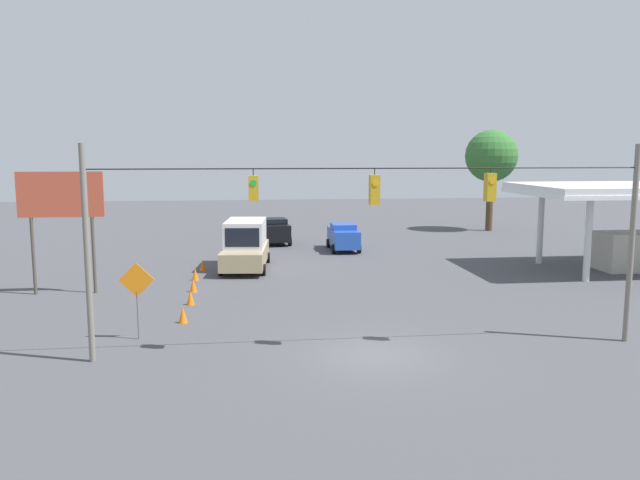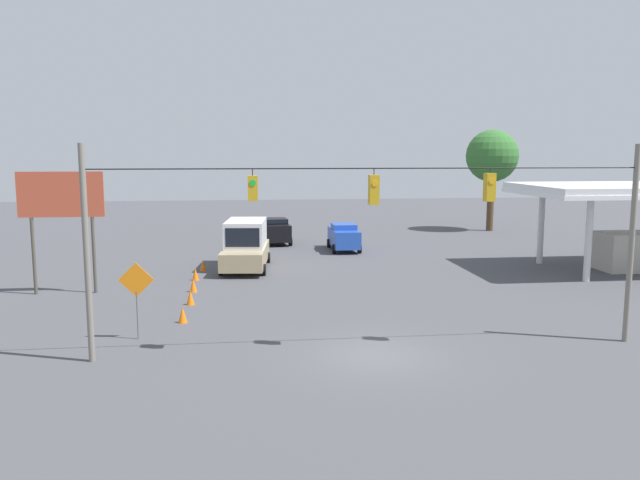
% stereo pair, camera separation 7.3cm
% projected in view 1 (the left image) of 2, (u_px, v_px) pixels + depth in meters
% --- Properties ---
extents(ground_plane, '(140.00, 140.00, 0.00)m').
position_uv_depth(ground_plane, '(375.00, 355.00, 20.98)').
color(ground_plane, '#47474C').
extents(overhead_signal_span, '(18.82, 0.38, 7.06)m').
position_uv_depth(overhead_signal_span, '(376.00, 226.00, 20.86)').
color(overhead_signal_span, slate).
rests_on(overhead_signal_span, ground_plane).
extents(box_truck_tan_withflow_far, '(3.04, 6.43, 2.83)m').
position_uv_depth(box_truck_tan_withflow_far, '(246.00, 245.00, 36.49)').
color(box_truck_tan_withflow_far, tan).
rests_on(box_truck_tan_withflow_far, ground_plane).
extents(sedan_black_withflow_deep, '(2.36, 4.13, 1.90)m').
position_uv_depth(sedan_black_withflow_deep, '(275.00, 231.00, 46.47)').
color(sedan_black_withflow_deep, black).
rests_on(sedan_black_withflow_deep, ground_plane).
extents(sedan_blue_oncoming_deep, '(1.96, 4.17, 1.86)m').
position_uv_depth(sedan_blue_oncoming_deep, '(343.00, 236.00, 43.29)').
color(sedan_blue_oncoming_deep, '#234CB2').
rests_on(sedan_blue_oncoming_deep, ground_plane).
extents(traffic_cone_nearest, '(0.36, 0.36, 0.66)m').
position_uv_depth(traffic_cone_nearest, '(183.00, 315.00, 24.91)').
color(traffic_cone_nearest, orange).
rests_on(traffic_cone_nearest, ground_plane).
extents(traffic_cone_second, '(0.36, 0.36, 0.66)m').
position_uv_depth(traffic_cone_second, '(190.00, 298.00, 27.86)').
color(traffic_cone_second, orange).
rests_on(traffic_cone_second, ground_plane).
extents(traffic_cone_third, '(0.36, 0.36, 0.66)m').
position_uv_depth(traffic_cone_third, '(193.00, 285.00, 30.42)').
color(traffic_cone_third, orange).
rests_on(traffic_cone_third, ground_plane).
extents(traffic_cone_fourth, '(0.36, 0.36, 0.66)m').
position_uv_depth(traffic_cone_fourth, '(195.00, 274.00, 33.20)').
color(traffic_cone_fourth, orange).
rests_on(traffic_cone_fourth, ground_plane).
extents(traffic_cone_fifth, '(0.36, 0.36, 0.66)m').
position_uv_depth(traffic_cone_fifth, '(203.00, 265.00, 35.88)').
color(traffic_cone_fifth, orange).
rests_on(traffic_cone_fifth, ground_plane).
extents(roadside_billboard, '(3.98, 0.16, 5.87)m').
position_uv_depth(roadside_billboard, '(61.00, 204.00, 29.55)').
color(roadside_billboard, '#4C473D').
rests_on(roadside_billboard, ground_plane).
extents(work_zone_sign, '(1.27, 0.06, 2.84)m').
position_uv_depth(work_zone_sign, '(137.00, 286.00, 22.51)').
color(work_zone_sign, slate).
rests_on(work_zone_sign, ground_plane).
extents(tree_horizon_left, '(4.46, 4.46, 8.70)m').
position_uv_depth(tree_horizon_left, '(491.00, 157.00, 53.54)').
color(tree_horizon_left, '#4C3823').
rests_on(tree_horizon_left, ground_plane).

